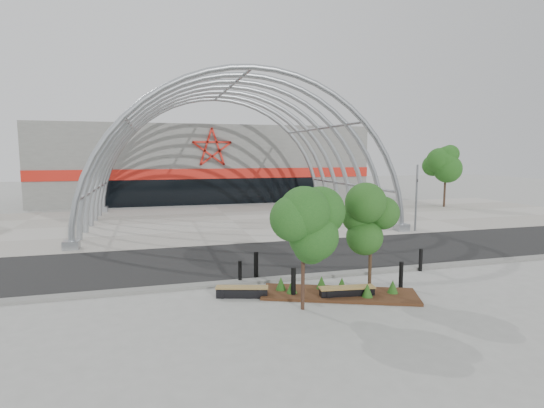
% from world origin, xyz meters
% --- Properties ---
extents(ground, '(140.00, 140.00, 0.00)m').
position_xyz_m(ground, '(0.00, 0.00, 0.00)').
color(ground, gray).
rests_on(ground, ground).
extents(road, '(140.00, 7.00, 0.02)m').
position_xyz_m(road, '(0.00, 3.50, 0.01)').
color(road, black).
rests_on(road, ground).
extents(forecourt, '(60.00, 17.00, 0.04)m').
position_xyz_m(forecourt, '(0.00, 15.50, 0.02)').
color(forecourt, '#A29C91').
rests_on(forecourt, ground).
extents(kerb, '(60.00, 0.50, 0.12)m').
position_xyz_m(kerb, '(0.00, -0.25, 0.06)').
color(kerb, slate).
rests_on(kerb, ground).
extents(arena_building, '(34.00, 15.24, 8.00)m').
position_xyz_m(arena_building, '(0.00, 33.45, 3.99)').
color(arena_building, slate).
rests_on(arena_building, ground).
extents(vault_canopy, '(20.80, 15.80, 20.36)m').
position_xyz_m(vault_canopy, '(0.00, 15.50, 0.02)').
color(vault_canopy, '#9BA0A5').
rests_on(vault_canopy, ground).
extents(planting_bed, '(5.77, 3.66, 0.59)m').
position_xyz_m(planting_bed, '(0.62, -2.55, 0.14)').
color(planting_bed, '#361C10').
rests_on(planting_bed, ground).
extents(signal_pole, '(0.20, 0.62, 4.39)m').
position_xyz_m(signal_pole, '(10.84, 7.72, 2.30)').
color(signal_pole, slate).
rests_on(signal_pole, ground).
extents(street_tree_0, '(1.69, 1.69, 3.86)m').
position_xyz_m(street_tree_0, '(-1.06, -3.51, 2.77)').
color(street_tree_0, '#331C15').
rests_on(street_tree_0, ground).
extents(street_tree_1, '(1.55, 1.55, 3.68)m').
position_xyz_m(street_tree_1, '(1.89, -2.60, 2.64)').
color(street_tree_1, '#342315').
rests_on(street_tree_1, ground).
extents(bench_0, '(1.91, 0.92, 0.39)m').
position_xyz_m(bench_0, '(-2.75, -1.82, 0.19)').
color(bench_0, black).
rests_on(bench_0, ground).
extents(bench_1, '(2.03, 0.68, 0.42)m').
position_xyz_m(bench_1, '(0.82, -2.92, 0.20)').
color(bench_1, black).
rests_on(bench_1, ground).
extents(bollard_0, '(0.14, 0.14, 0.89)m').
position_xyz_m(bollard_0, '(-2.48, -0.13, 0.44)').
color(bollard_0, black).
rests_on(bollard_0, ground).
extents(bollard_1, '(0.18, 0.18, 1.14)m').
position_xyz_m(bollard_1, '(-1.75, 0.19, 0.57)').
color(bollard_1, black).
rests_on(bollard_1, ground).
extents(bollard_2, '(0.17, 0.17, 1.09)m').
position_xyz_m(bollard_2, '(-0.98, -2.32, 0.54)').
color(bollard_2, black).
rests_on(bollard_2, ground).
extents(bollard_3, '(0.16, 0.16, 1.01)m').
position_xyz_m(bollard_3, '(3.35, -2.37, 0.50)').
color(bollard_3, black).
rests_on(bollard_3, ground).
extents(bollard_4, '(0.16, 0.16, 0.99)m').
position_xyz_m(bollard_4, '(5.46, -0.59, 0.50)').
color(bollard_4, black).
rests_on(bollard_4, ground).
extents(bg_tree_1, '(2.70, 2.70, 5.91)m').
position_xyz_m(bg_tree_1, '(21.00, 18.00, 4.25)').
color(bg_tree_1, black).
rests_on(bg_tree_1, ground).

